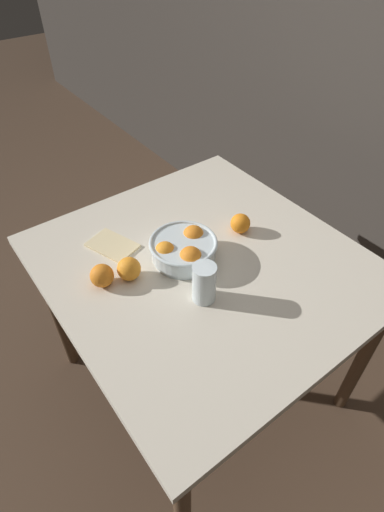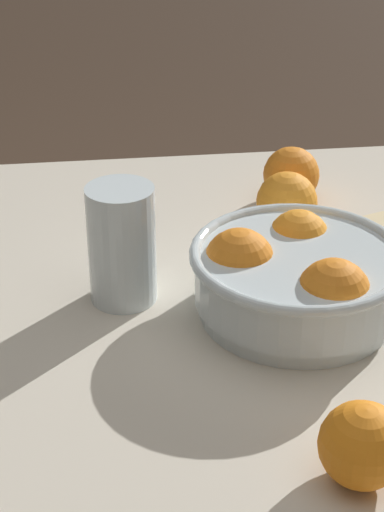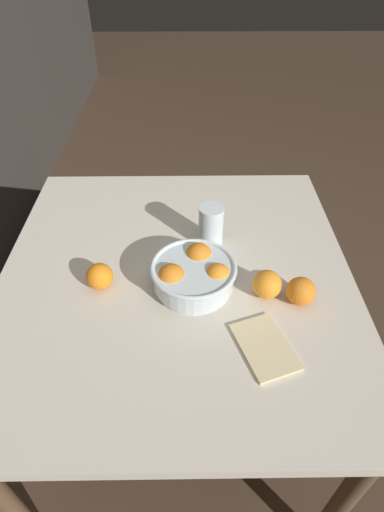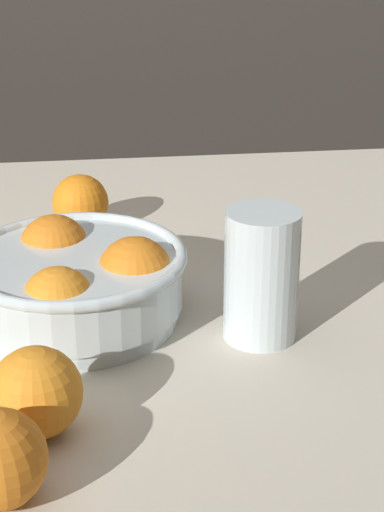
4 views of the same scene
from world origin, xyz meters
The scene contains 6 objects.
dining_table centered at (0.00, 0.00, 0.67)m, with size 1.02×0.96×0.76m.
fruit_bowl centered at (-0.05, -0.05, 0.80)m, with size 0.22×0.22×0.09m.
juice_glass centered at (0.12, -0.10, 0.81)m, with size 0.07×0.07×0.13m.
orange_loose_near_bowl centered at (-0.08, -0.23, 0.79)m, with size 0.07×0.07×0.07m, color orange.
orange_loose_front centered at (-0.11, -0.31, 0.79)m, with size 0.07×0.07×0.07m, color orange.
orange_loose_aside centered at (-0.05, 0.20, 0.79)m, with size 0.07×0.07×0.07m, color orange.
Camera 2 is at (0.15, 0.68, 1.24)m, focal length 60.00 mm.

